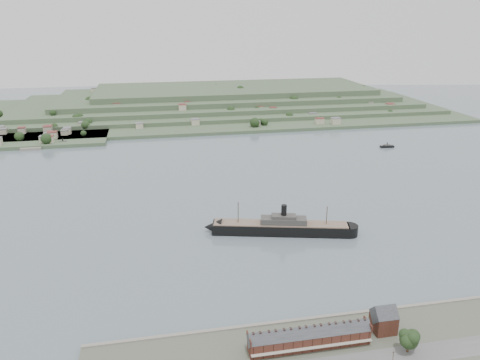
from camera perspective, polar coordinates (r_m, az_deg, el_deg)
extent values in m
plane|color=slate|center=(367.27, 1.31, -3.20)|extent=(1400.00, 1400.00, 0.00)
cube|color=gray|center=(241.16, 9.21, -16.41)|extent=(220.00, 2.00, 2.60)
cube|color=#482519|center=(221.55, 8.45, -18.70)|extent=(55.00, 8.00, 7.00)
cube|color=#313238|center=(219.41, 8.50, -17.99)|extent=(55.60, 8.15, 8.15)
cube|color=#B1AC9D|center=(218.36, 8.88, -19.56)|extent=(55.00, 1.60, 0.25)
cube|color=#482519|center=(212.49, 1.10, -18.83)|extent=(0.50, 8.40, 3.00)
cube|color=#482519|center=(228.29, 15.32, -16.55)|extent=(0.50, 8.40, 3.00)
cube|color=black|center=(212.62, 2.63, -18.34)|extent=(0.90, 1.40, 3.20)
cube|color=black|center=(213.76, 4.14, -18.14)|extent=(0.90, 1.40, 3.20)
cube|color=black|center=(217.18, 7.81, -17.60)|extent=(0.90, 1.40, 3.20)
cube|color=black|center=(218.78, 9.24, -17.37)|extent=(0.90, 1.40, 3.20)
cube|color=black|center=(223.32, 12.71, -16.77)|extent=(0.90, 1.40, 3.20)
cube|color=black|center=(225.34, 14.05, -16.52)|extent=(0.90, 1.40, 3.20)
cube|color=#482519|center=(237.24, 17.08, -16.25)|extent=(10.00, 10.00, 9.00)
cube|color=#313238|center=(234.70, 17.19, -15.35)|extent=(10.40, 10.18, 10.18)
cube|color=#3C5237|center=(708.56, -4.97, 8.07)|extent=(760.00, 260.00, 4.00)
cube|color=#3C5237|center=(734.38, -3.63, 8.87)|extent=(680.00, 220.00, 5.00)
cube|color=#3C5237|center=(750.05, -2.65, 9.54)|extent=(600.00, 200.00, 6.00)
cube|color=#3C5237|center=(765.86, -1.70, 10.25)|extent=(520.00, 180.00, 7.00)
cube|color=#3C5237|center=(781.84, -0.78, 11.01)|extent=(440.00, 160.00, 8.00)
cube|color=#3C5237|center=(610.63, -22.81, 4.75)|extent=(150.00, 90.00, 4.00)
cube|color=gray|center=(572.12, -24.06, 3.60)|extent=(22.00, 14.00, 2.80)
cube|color=black|center=(322.45, 4.94, -5.93)|extent=(93.02, 34.42, 7.22)
cone|color=black|center=(323.93, -3.33, -5.77)|extent=(14.99, 14.99, 12.37)
cylinder|color=black|center=(327.59, 13.11, -5.98)|extent=(12.37, 12.37, 7.22)
cube|color=#76604F|center=(320.79, 4.96, -5.30)|extent=(90.77, 32.92, 0.62)
cube|color=#3F3D3A|center=(319.93, 5.34, -4.94)|extent=(32.25, 16.47, 4.12)
cube|color=#3F3D3A|center=(318.79, 5.35, -4.48)|extent=(17.75, 10.99, 2.58)
cylinder|color=black|center=(317.23, 5.38, -3.84)|extent=(3.71, 3.71, 9.28)
cylinder|color=#473220|center=(318.10, -0.22, -4.08)|extent=(0.52, 0.52, 16.49)
cylinder|color=#473220|center=(321.11, 10.52, -4.40)|extent=(0.52, 0.52, 14.43)
cube|color=black|center=(577.89, -20.76, 4.18)|extent=(21.31, 9.28, 2.75)
cube|color=#3F3D3A|center=(577.39, -20.78, 4.38)|extent=(9.94, 6.15, 2.06)
cylinder|color=black|center=(576.85, -20.81, 4.60)|extent=(1.15, 1.15, 4.01)
cube|color=black|center=(554.64, 17.48, 3.91)|extent=(16.03, 5.46, 2.10)
cube|color=#3F3D3A|center=(554.24, 17.50, 4.07)|extent=(7.32, 3.99, 1.58)
cylinder|color=black|center=(553.80, 17.52, 4.24)|extent=(0.88, 0.88, 3.07)
cylinder|color=#473220|center=(229.44, 19.78, -18.67)|extent=(1.08, 1.08, 4.51)
sphere|color=#1E3116|center=(227.03, 19.90, -17.86)|extent=(8.12, 8.12, 8.12)
sphere|color=#1E3116|center=(228.15, 20.33, -17.43)|extent=(6.31, 6.31, 6.31)
sphere|color=#1E3116|center=(225.04, 19.68, -18.06)|extent=(5.77, 5.77, 5.77)
sphere|color=#1E3116|center=(224.60, 20.34, -17.66)|extent=(5.41, 5.41, 5.41)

